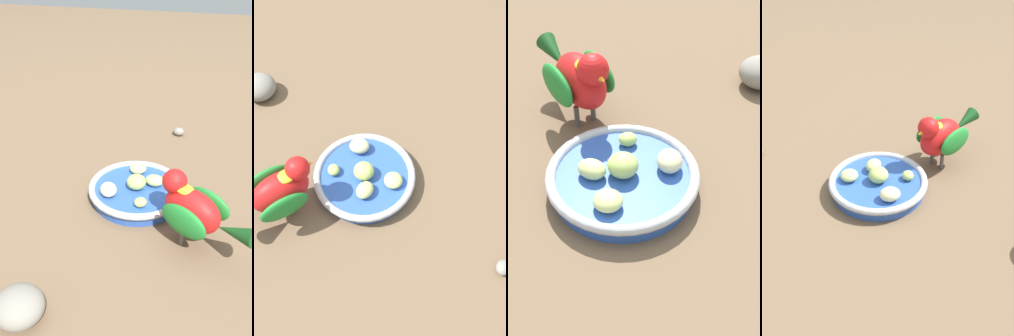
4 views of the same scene
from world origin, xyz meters
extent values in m
plane|color=brown|center=(0.00, 0.00, 0.00)|extent=(4.00, 4.00, 0.00)
cylinder|color=#2D56B7|center=(0.02, -0.02, 0.01)|extent=(0.18, 0.18, 0.02)
torus|color=#B7BABF|center=(0.02, -0.02, 0.02)|extent=(0.19, 0.19, 0.01)
ellipsoid|color=#C6D17A|center=(0.00, 0.01, 0.04)|extent=(0.03, 0.04, 0.02)
ellipsoid|color=beige|center=(0.05, -0.07, 0.04)|extent=(0.05, 0.05, 0.02)
ellipsoid|color=#C6D17A|center=(-0.04, -0.03, 0.03)|extent=(0.05, 0.05, 0.02)
ellipsoid|color=#B2CC66|center=(0.07, 0.00, 0.03)|extent=(0.03, 0.03, 0.02)
ellipsoid|color=#B2CC66|center=(0.02, -0.02, 0.04)|extent=(0.04, 0.04, 0.03)
cylinder|color=#59544C|center=(0.13, 0.09, 0.02)|extent=(0.01, 0.01, 0.03)
cylinder|color=#59544C|center=(0.11, 0.10, 0.02)|extent=(0.01, 0.01, 0.03)
ellipsoid|color=red|center=(0.12, 0.10, 0.07)|extent=(0.11, 0.12, 0.07)
ellipsoid|color=#1E7F2D|center=(0.15, 0.09, 0.07)|extent=(0.06, 0.08, 0.05)
ellipsoid|color=#1E7F2D|center=(0.10, 0.12, 0.07)|extent=(0.06, 0.08, 0.05)
cone|color=#144719|center=(0.16, 0.17, 0.07)|extent=(0.06, 0.07, 0.05)
sphere|color=red|center=(0.10, 0.06, 0.11)|extent=(0.06, 0.06, 0.04)
cone|color=orange|center=(0.09, 0.05, 0.11)|extent=(0.02, 0.02, 0.02)
ellipsoid|color=yellow|center=(0.11, 0.08, 0.10)|extent=(0.04, 0.04, 0.01)
camera|label=1|loc=(0.61, 0.10, 0.46)|focal=39.56mm
camera|label=2|loc=(-0.18, 0.32, 0.69)|focal=43.79mm
camera|label=3|loc=(-0.36, -0.21, 0.43)|focal=49.90mm
camera|label=4|loc=(0.19, -0.63, 0.52)|focal=44.19mm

